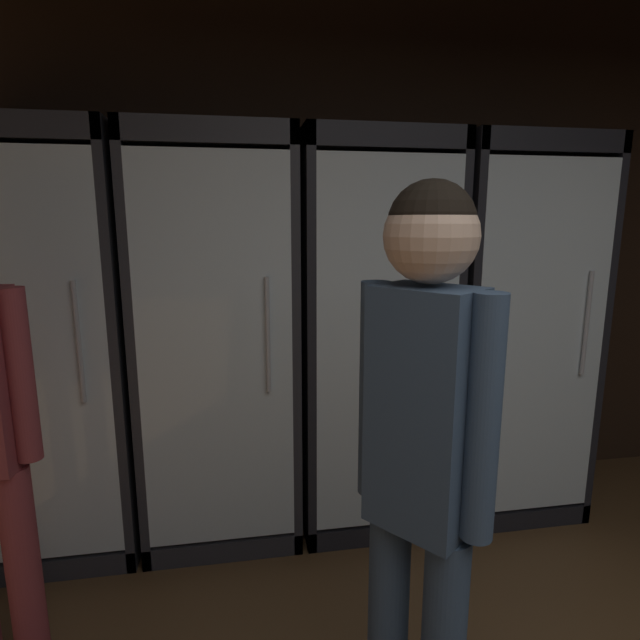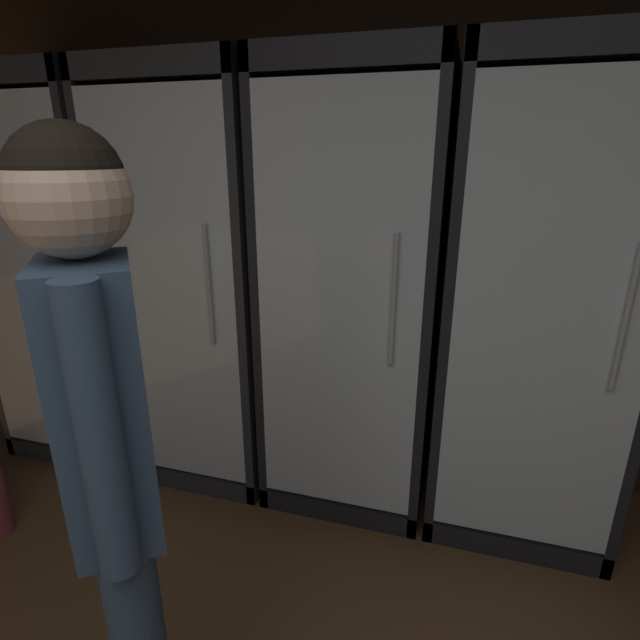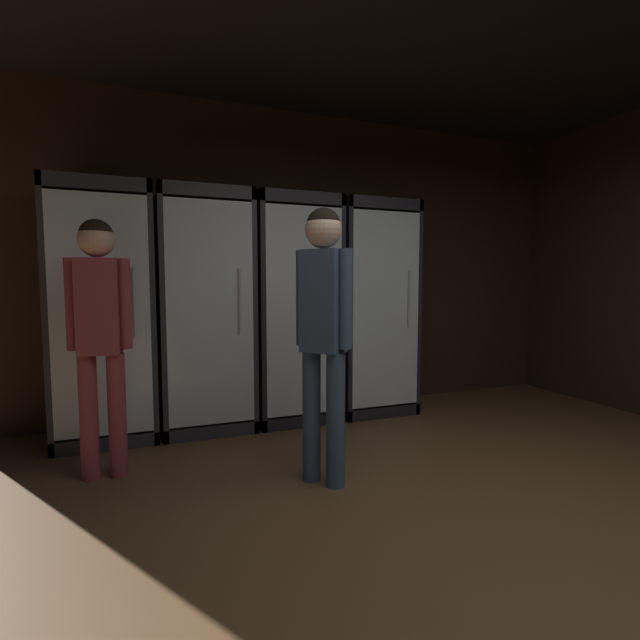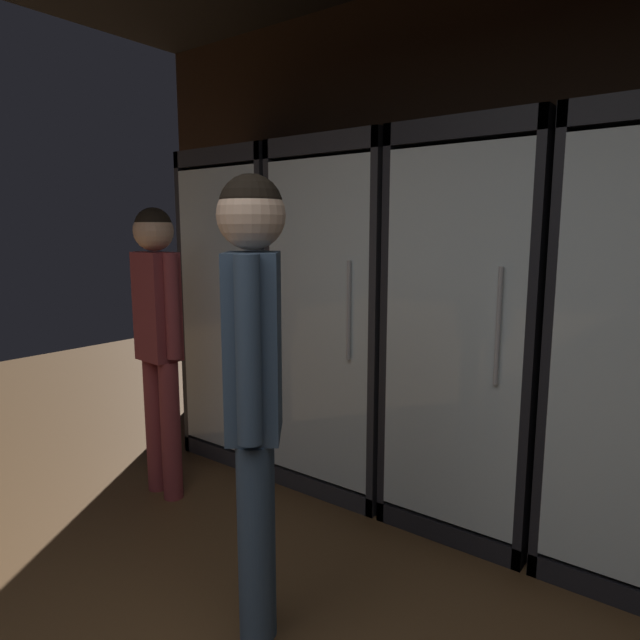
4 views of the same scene
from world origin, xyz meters
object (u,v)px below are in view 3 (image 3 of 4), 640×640
(cooler_far_left, at_px, (106,316))
(shopper_near, at_px, (99,320))
(cooler_left, at_px, (206,314))
(cooler_right, at_px, (369,310))
(cooler_center, at_px, (293,311))
(shopper_far, at_px, (323,316))

(cooler_far_left, bearing_deg, shopper_near, -87.49)
(cooler_left, distance_m, shopper_near, 1.08)
(shopper_near, bearing_deg, cooler_right, 19.98)
(cooler_center, bearing_deg, cooler_left, -179.96)
(cooler_center, distance_m, shopper_near, 1.68)
(cooler_far_left, height_order, cooler_right, same)
(cooler_far_left, relative_size, cooler_right, 1.00)
(shopper_far, bearing_deg, cooler_far_left, 133.34)
(shopper_near, height_order, shopper_far, shopper_far)
(cooler_right, bearing_deg, cooler_center, -179.94)
(cooler_right, bearing_deg, cooler_left, -179.95)
(cooler_left, bearing_deg, shopper_near, -131.65)
(cooler_left, height_order, shopper_far, cooler_left)
(cooler_far_left, bearing_deg, shopper_far, -46.66)
(cooler_left, bearing_deg, shopper_far, -68.77)
(cooler_far_left, bearing_deg, cooler_right, -0.01)
(shopper_near, relative_size, shopper_far, 0.97)
(cooler_center, relative_size, shopper_near, 1.23)
(shopper_near, distance_m, shopper_far, 1.36)
(cooler_far_left, relative_size, shopper_far, 1.19)
(cooler_left, xyz_separation_m, shopper_far, (0.53, -1.36, 0.06))
(cooler_center, xyz_separation_m, shopper_far, (-0.23, -1.36, 0.05))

